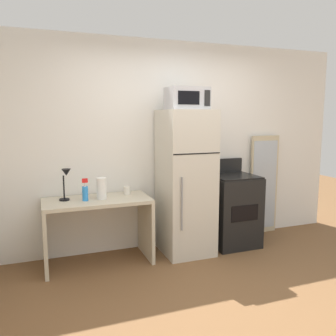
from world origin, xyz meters
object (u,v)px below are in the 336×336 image
(desk, at_px, (97,218))
(refrigerator, at_px, (185,182))
(coffee_mug, at_px, (127,190))
(oven_range, at_px, (232,209))
(desk_lamp, at_px, (66,179))
(spray_bottle, at_px, (85,192))
(paper_towel_roll, at_px, (102,188))
(leaning_mirror, at_px, (264,185))
(microwave, at_px, (187,98))

(desk, bearing_deg, refrigerator, -1.46)
(coffee_mug, xyz_separation_m, oven_range, (1.37, -0.12, -0.33))
(refrigerator, distance_m, oven_range, 0.79)
(refrigerator, bearing_deg, desk_lamp, 176.79)
(spray_bottle, relative_size, refrigerator, 0.14)
(desk, xyz_separation_m, oven_range, (1.74, -0.01, -0.06))
(desk, bearing_deg, coffee_mug, 16.60)
(spray_bottle, bearing_deg, paper_towel_roll, 7.74)
(coffee_mug, relative_size, oven_range, 0.09)
(leaning_mirror, bearing_deg, refrigerator, -168.31)
(refrigerator, distance_m, leaning_mirror, 1.38)
(microwave, bearing_deg, leaning_mirror, 12.56)
(desk_lamp, bearing_deg, paper_towel_roll, -8.96)
(microwave, bearing_deg, oven_range, 3.69)
(oven_range, xyz_separation_m, leaning_mirror, (0.67, 0.26, 0.23))
(paper_towel_roll, distance_m, microwave, 1.43)
(paper_towel_roll, bearing_deg, oven_range, 0.12)
(desk_lamp, relative_size, refrigerator, 0.20)
(desk, xyz_separation_m, microwave, (1.07, -0.05, 1.35))
(oven_range, bearing_deg, paper_towel_roll, -179.88)
(spray_bottle, xyz_separation_m, leaning_mirror, (2.54, 0.28, -0.15))
(spray_bottle, bearing_deg, refrigerator, 0.32)
(desk, bearing_deg, oven_range, -0.17)
(spray_bottle, xyz_separation_m, oven_range, (1.87, 0.03, -0.38))
(coffee_mug, bearing_deg, spray_bottle, -163.91)
(desk, distance_m, spray_bottle, 0.35)
(microwave, height_order, oven_range, microwave)
(desk, xyz_separation_m, spray_bottle, (-0.13, -0.03, 0.32))
(spray_bottle, bearing_deg, desk_lamp, 156.30)
(coffee_mug, bearing_deg, refrigerator, -11.36)
(refrigerator, bearing_deg, oven_range, 1.89)
(coffee_mug, distance_m, leaning_mirror, 2.04)
(coffee_mug, distance_m, microwave, 1.29)
(spray_bottle, height_order, microwave, microwave)
(desk_lamp, height_order, coffee_mug, desk_lamp)
(spray_bottle, xyz_separation_m, paper_towel_roll, (0.19, 0.03, 0.02))
(paper_towel_roll, xyz_separation_m, microwave, (1.02, -0.04, 1.01))
(desk_lamp, height_order, spray_bottle, desk_lamp)
(paper_towel_roll, relative_size, refrigerator, 0.14)
(leaning_mirror, bearing_deg, desk, -174.08)
(desk_lamp, bearing_deg, microwave, -4.08)
(refrigerator, bearing_deg, paper_towel_roll, 178.95)
(desk_lamp, xyz_separation_m, leaning_mirror, (2.74, 0.20, -0.29))
(desk_lamp, distance_m, coffee_mug, 0.73)
(coffee_mug, xyz_separation_m, paper_towel_roll, (-0.32, -0.12, 0.07))
(desk_lamp, bearing_deg, coffee_mug, 5.00)
(desk, relative_size, paper_towel_roll, 4.94)
(microwave, bearing_deg, paper_towel_roll, 177.76)
(oven_range, bearing_deg, refrigerator, -178.11)
(desk, bearing_deg, spray_bottle, -165.40)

